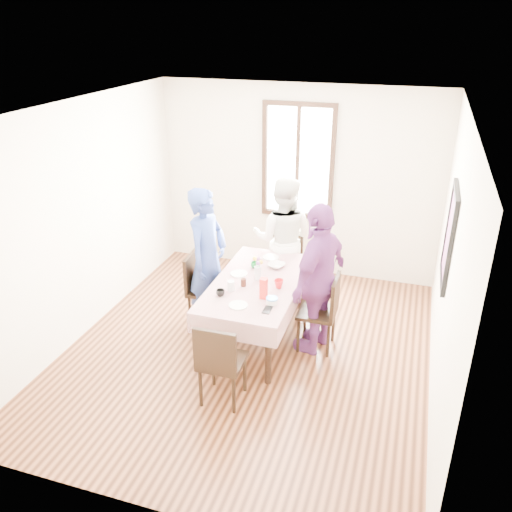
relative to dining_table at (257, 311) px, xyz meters
The scene contains 30 objects.
ground 0.46m from the dining_table, 96.02° to the right, with size 4.50×4.50×0.00m, color black.
back_wall 2.21m from the dining_table, 90.82° to the left, with size 4.00×4.00×0.00m, color beige.
right_wall 2.22m from the dining_table, ahead, with size 4.50×4.50×0.00m, color beige.
window_frame 2.34m from the dining_table, 90.83° to the left, with size 1.02×0.06×1.62m, color black.
window_pane 2.35m from the dining_table, 90.82° to the left, with size 0.90×0.02×1.50m, color white.
art_poster 2.28m from the dining_table, ahead, with size 0.04×0.76×0.96m, color red.
dining_table is the anchor object (origin of this frame).
tablecloth 0.38m from the dining_table, 90.00° to the left, with size 0.95×1.76×0.01m, color #56050F.
chair_left 0.71m from the dining_table, 167.51° to the left, with size 0.42×0.42×0.91m, color black.
chair_right 0.70m from the dining_table, ahead, with size 0.42×0.42×0.91m, color black.
chair_far 1.13m from the dining_table, 90.00° to the left, with size 0.42×0.42×0.91m, color black.
chair_near 1.13m from the dining_table, 90.00° to the right, with size 0.42×0.42×0.91m, color black.
person_left 0.85m from the dining_table, 167.17° to the left, with size 0.64×0.42×1.75m, color navy.
person_far 1.20m from the dining_table, 90.00° to the left, with size 0.81×0.63×1.68m, color white.
person_right 0.84m from the dining_table, ahead, with size 1.03×0.43×1.75m, color #6B2F70.
mug_black 0.67m from the dining_table, 122.19° to the right, with size 0.09×0.09×0.07m, color black.
mug_flag 0.52m from the dining_table, 15.37° to the right, with size 0.10×0.10×0.10m, color red.
mug_green 0.55m from the dining_table, 112.58° to the left, with size 0.09×0.09×0.07m, color #0C7226.
serving_bowl 0.59m from the dining_table, 75.63° to the left, with size 0.20×0.20×0.05m, color white.
juice_carton 0.63m from the dining_table, 62.70° to the right, with size 0.07×0.07×0.23m, color red.
butter_tub 0.67m from the dining_table, 55.58° to the right, with size 0.12×0.12×0.06m, color white.
jam_jar 0.47m from the dining_table, 126.43° to the right, with size 0.06×0.06×0.09m, color black.
drinking_glass 0.57m from the dining_table, 125.93° to the right, with size 0.08×0.08×0.11m, color silver.
smartphone 0.75m from the dining_table, 63.43° to the right, with size 0.08×0.16×0.01m, color black.
flower_vase 0.47m from the dining_table, 102.71° to the left, with size 0.08×0.08×0.16m, color silver.
plate_left 0.48m from the dining_table, 157.32° to the left, with size 0.20×0.20×0.01m, color white.
plate_far 0.76m from the dining_table, 92.60° to the left, with size 0.20×0.20×0.01m, color white.
plate_near 0.70m from the dining_table, 92.41° to the right, with size 0.20×0.20×0.01m, color white.
butter_lid 0.69m from the dining_table, 55.58° to the right, with size 0.12×0.12×0.01m, color blue.
flower_bunch 0.60m from the dining_table, 102.71° to the left, with size 0.09×0.09×0.10m, color yellow, non-canonical shape.
Camera 1 is at (1.61, -4.76, 3.52)m, focal length 36.86 mm.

